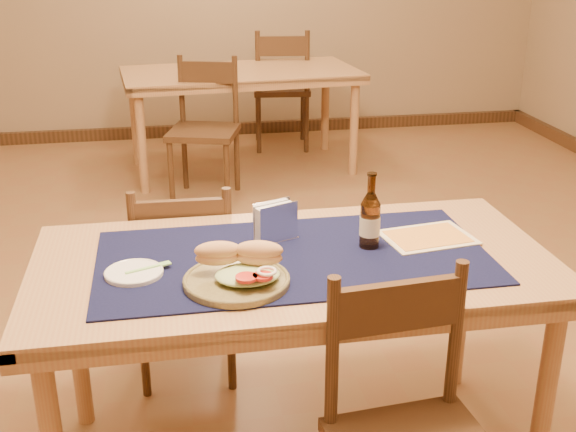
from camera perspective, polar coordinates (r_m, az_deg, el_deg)
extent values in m
cube|color=brown|center=(3.29, -2.19, -9.57)|extent=(6.00, 7.00, 0.02)
cylinder|color=#A87D4F|center=(2.40, 19.62, -13.63)|extent=(0.06, 0.06, 0.71)
cylinder|color=#A87D4F|center=(2.69, -16.37, -9.16)|extent=(0.06, 0.06, 0.71)
cylinder|color=#A87D4F|center=(2.88, 13.54, -6.66)|extent=(0.06, 0.06, 0.71)
cube|color=#A87D4F|center=(2.24, 0.45, -3.79)|extent=(1.60, 0.80, 0.04)
cube|color=#0E1133|center=(2.23, 0.46, -3.25)|extent=(1.20, 0.60, 0.01)
cube|color=#472C19|center=(6.48, -6.58, 6.78)|extent=(6.00, 0.06, 0.10)
cylinder|color=#A87D4F|center=(5.01, -11.48, 5.70)|extent=(0.06, 0.06, 0.71)
cylinder|color=#A87D4F|center=(5.32, 5.24, 6.96)|extent=(0.06, 0.06, 0.71)
cylinder|color=#A87D4F|center=(5.67, -12.02, 7.50)|extent=(0.06, 0.06, 0.71)
cylinder|color=#A87D4F|center=(5.94, 2.96, 8.58)|extent=(0.06, 0.06, 0.71)
cube|color=#A87D4F|center=(5.35, -3.76, 11.21)|extent=(1.75, 0.99, 0.04)
cylinder|color=#472C19|center=(3.13, -4.91, -6.73)|extent=(0.03, 0.03, 0.42)
cylinder|color=#472C19|center=(3.14, -11.05, -7.03)|extent=(0.03, 0.03, 0.42)
cylinder|color=#472C19|center=(2.84, -4.51, -9.90)|extent=(0.03, 0.03, 0.42)
cylinder|color=#472C19|center=(2.85, -11.33, -10.22)|extent=(0.03, 0.03, 0.42)
cube|color=#472C19|center=(2.88, -8.17, -4.81)|extent=(0.40, 0.40, 0.04)
cube|color=#472C19|center=(2.59, -8.52, -0.10)|extent=(0.33, 0.04, 0.13)
cylinder|color=#472C19|center=(2.64, -4.76, -2.16)|extent=(0.03, 0.03, 0.43)
cylinder|color=#472C19|center=(2.64, -12.00, -2.52)|extent=(0.03, 0.03, 0.43)
cube|color=#472C19|center=(1.91, 8.66, -7.08)|extent=(0.35, 0.06, 0.14)
cylinder|color=#472C19|center=(1.91, 3.52, -10.90)|extent=(0.04, 0.04, 0.45)
cylinder|color=#472C19|center=(2.03, 13.09, -9.26)|extent=(0.04, 0.04, 0.45)
cylinder|color=#472C19|center=(4.74, -9.22, 3.36)|extent=(0.04, 0.04, 0.46)
cylinder|color=#472C19|center=(4.66, -4.85, 3.24)|extent=(0.04, 0.04, 0.46)
cylinder|color=#472C19|center=(5.08, -8.16, 4.66)|extent=(0.04, 0.04, 0.46)
cylinder|color=#472C19|center=(5.00, -4.06, 4.56)|extent=(0.04, 0.04, 0.46)
cube|color=#472C19|center=(4.80, -6.69, 6.60)|extent=(0.53, 0.53, 0.04)
cube|color=#472C19|center=(4.91, -6.38, 11.22)|extent=(0.36, 0.13, 0.14)
cylinder|color=#472C19|center=(4.97, -8.42, 9.82)|extent=(0.04, 0.04, 0.47)
cylinder|color=#472C19|center=(4.90, -4.19, 9.80)|extent=(0.04, 0.04, 0.47)
cylinder|color=#472C19|center=(6.26, 1.18, 8.21)|extent=(0.04, 0.04, 0.48)
cylinder|color=#472C19|center=(6.24, -2.40, 8.16)|extent=(0.04, 0.04, 0.48)
cylinder|color=#472C19|center=(5.89, 1.47, 7.34)|extent=(0.04, 0.04, 0.48)
cylinder|color=#472C19|center=(5.87, -2.33, 7.28)|extent=(0.04, 0.04, 0.48)
cube|color=#472C19|center=(6.01, -0.53, 10.01)|extent=(0.50, 0.50, 0.04)
cube|color=#472C19|center=(5.74, -0.44, 13.28)|extent=(0.39, 0.08, 0.15)
cylinder|color=#472C19|center=(5.78, 1.52, 12.02)|extent=(0.04, 0.04, 0.49)
cylinder|color=#472C19|center=(5.76, -2.40, 11.98)|extent=(0.04, 0.04, 0.49)
cylinder|color=olive|center=(2.06, -4.08, -5.14)|extent=(0.30, 0.30, 0.02)
torus|color=olive|center=(2.06, -4.09, -4.97)|extent=(0.31, 0.31, 0.01)
ellipsoid|color=#BED190|center=(2.04, -3.22, -4.65)|extent=(0.18, 0.15, 0.03)
ellipsoid|color=tan|center=(2.07, -5.56, -3.00)|extent=(0.13, 0.06, 0.07)
ellipsoid|color=tan|center=(2.06, -2.30, -3.00)|extent=(0.14, 0.09, 0.08)
cylinder|color=red|center=(1.97, -3.30, -4.88)|extent=(0.06, 0.06, 0.01)
cylinder|color=red|center=(1.98, -2.00, -4.77)|extent=(0.06, 0.06, 0.01)
torus|color=white|center=(1.98, -1.68, -4.38)|extent=(0.06, 0.06, 0.01)
cylinder|color=white|center=(2.16, -12.08, -4.40)|extent=(0.17, 0.17, 0.01)
torus|color=white|center=(2.15, -12.09, -4.29)|extent=(0.17, 0.17, 0.01)
cube|color=#95DF7A|center=(2.15, -11.39, -4.12)|extent=(0.10, 0.05, 0.00)
cube|color=#95DF7A|center=(2.18, -9.68, -3.73)|extent=(0.04, 0.03, 0.00)
cylinder|color=#49280D|center=(2.28, 6.48, -0.76)|extent=(0.06, 0.06, 0.14)
cone|color=#49280D|center=(2.25, 6.57, 1.37)|extent=(0.06, 0.06, 0.04)
cylinder|color=#49280D|center=(2.23, 6.62, 2.52)|extent=(0.02, 0.02, 0.06)
cylinder|color=#49280D|center=(2.22, 6.66, 3.31)|extent=(0.03, 0.03, 0.01)
cylinder|color=beige|center=(2.28, 6.48, -0.76)|extent=(0.07, 0.07, 0.06)
cube|color=white|center=(2.34, -0.99, -1.89)|extent=(0.16, 0.11, 0.00)
cube|color=white|center=(2.29, -0.70, -0.58)|extent=(0.13, 0.06, 0.13)
cube|color=white|center=(2.33, -1.30, -0.22)|extent=(0.13, 0.06, 0.13)
cube|color=silver|center=(2.31, -1.00, -0.52)|extent=(0.14, 0.08, 0.12)
cube|color=#4484DA|center=(2.29, -0.75, -0.40)|extent=(0.09, 0.04, 0.04)
cube|color=beige|center=(2.40, 10.96, -1.65)|extent=(0.31, 0.25, 0.00)
cube|color=gold|center=(2.40, 10.97, -1.59)|extent=(0.27, 0.20, 0.00)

